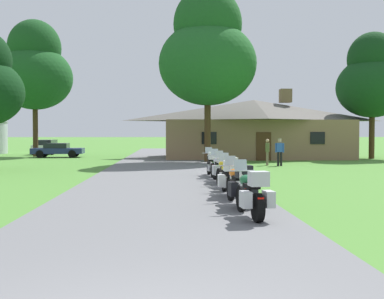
# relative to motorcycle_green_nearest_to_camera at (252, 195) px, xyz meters

# --- Properties ---
(ground_plane) EXTENTS (500.00, 500.00, 0.00)m
(ground_plane) POSITION_rel_motorcycle_green_nearest_to_camera_xyz_m (-2.14, 13.57, -0.61)
(ground_plane) COLOR #4C8433
(asphalt_driveway) EXTENTS (6.40, 80.00, 0.06)m
(asphalt_driveway) POSITION_rel_motorcycle_green_nearest_to_camera_xyz_m (-2.14, 11.57, -0.58)
(asphalt_driveway) COLOR slate
(asphalt_driveway) RESTS_ON ground
(motorcycle_green_nearest_to_camera) EXTENTS (0.85, 2.08, 1.30)m
(motorcycle_green_nearest_to_camera) POSITION_rel_motorcycle_green_nearest_to_camera_xyz_m (0.00, 0.00, 0.00)
(motorcycle_green_nearest_to_camera) COLOR black
(motorcycle_green_nearest_to_camera) RESTS_ON asphalt_driveway
(motorcycle_orange_second_in_row) EXTENTS (0.84, 2.08, 1.30)m
(motorcycle_orange_second_in_row) POSITION_rel_motorcycle_green_nearest_to_camera_xyz_m (-0.00, 1.95, 0.00)
(motorcycle_orange_second_in_row) COLOR black
(motorcycle_orange_second_in_row) RESTS_ON asphalt_driveway
(motorcycle_yellow_third_in_row) EXTENTS (0.73, 2.08, 1.30)m
(motorcycle_yellow_third_in_row) POSITION_rel_motorcycle_green_nearest_to_camera_xyz_m (-0.02, 4.14, 0.00)
(motorcycle_yellow_third_in_row) COLOR black
(motorcycle_yellow_third_in_row) RESTS_ON asphalt_driveway
(motorcycle_yellow_fourth_in_row) EXTENTS (0.79, 2.07, 1.30)m
(motorcycle_yellow_fourth_in_row) POSITION_rel_motorcycle_green_nearest_to_camera_xyz_m (0.17, 6.23, 0.01)
(motorcycle_yellow_fourth_in_row) COLOR black
(motorcycle_yellow_fourth_in_row) RESTS_ON asphalt_driveway
(motorcycle_silver_fifth_in_row) EXTENTS (0.85, 2.08, 1.30)m
(motorcycle_silver_fifth_in_row) POSITION_rel_motorcycle_green_nearest_to_camera_xyz_m (0.17, 8.33, 0.00)
(motorcycle_silver_fifth_in_row) COLOR black
(motorcycle_silver_fifth_in_row) RESTS_ON asphalt_driveway
(motorcycle_black_farthest_in_row) EXTENTS (0.66, 2.08, 1.30)m
(motorcycle_black_farthest_in_row) POSITION_rel_motorcycle_green_nearest_to_camera_xyz_m (0.06, 10.80, 0.01)
(motorcycle_black_farthest_in_row) COLOR black
(motorcycle_black_farthest_in_row) RESTS_ON asphalt_driveway
(stone_lodge) EXTENTS (15.26, 8.35, 5.65)m
(stone_lodge) POSITION_rel_motorcycle_green_nearest_to_camera_xyz_m (5.14, 28.05, 1.83)
(stone_lodge) COLOR #896B4C
(stone_lodge) RESTS_ON ground
(bystander_blue_shirt_near_lodge) EXTENTS (0.53, 0.31, 1.69)m
(bystander_blue_shirt_near_lodge) POSITION_rel_motorcycle_green_nearest_to_camera_xyz_m (4.98, 18.37, 0.34)
(bystander_blue_shirt_near_lodge) COLOR black
(bystander_blue_shirt_near_lodge) RESTS_ON ground
(bystander_olive_shirt_beside_signpost) EXTENTS (0.31, 0.53, 1.67)m
(bystander_olive_shirt_beside_signpost) POSITION_rel_motorcycle_green_nearest_to_camera_xyz_m (4.32, 18.86, 0.32)
(bystander_olive_shirt_beside_signpost) COLOR #75664C
(bystander_olive_shirt_beside_signpost) RESTS_ON ground
(tree_left_far) EXTENTS (6.46, 6.46, 11.83)m
(tree_left_far) POSITION_rel_motorcycle_green_nearest_to_camera_xyz_m (-13.42, 31.40, 6.98)
(tree_left_far) COLOR #422D19
(tree_left_far) RESTS_ON ground
(tree_by_lodge_front) EXTENTS (6.70, 6.70, 11.98)m
(tree_by_lodge_front) POSITION_rel_motorcycle_green_nearest_to_camera_xyz_m (0.82, 22.05, 6.97)
(tree_by_lodge_front) COLOR #422D19
(tree_by_lodge_front) RESTS_ON ground
(tree_right_of_lodge) EXTENTS (5.63, 5.63, 10.04)m
(tree_right_of_lodge) POSITION_rel_motorcycle_green_nearest_to_camera_xyz_m (14.32, 26.51, 5.73)
(tree_right_of_lodge) COLOR #422D19
(tree_right_of_lodge) RESTS_ON ground
(parked_white_suv_far_left) EXTENTS (2.04, 4.67, 1.40)m
(parked_white_suv_far_left) POSITION_rel_motorcycle_green_nearest_to_camera_xyz_m (-13.69, 36.04, 0.17)
(parked_white_suv_far_left) COLOR silver
(parked_white_suv_far_left) RESTS_ON ground
(parked_navy_sedan_far_left) EXTENTS (4.25, 2.01, 1.20)m
(parked_navy_sedan_far_left) POSITION_rel_motorcycle_green_nearest_to_camera_xyz_m (-11.15, 29.77, 0.03)
(parked_navy_sedan_far_left) COLOR navy
(parked_navy_sedan_far_left) RESTS_ON ground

